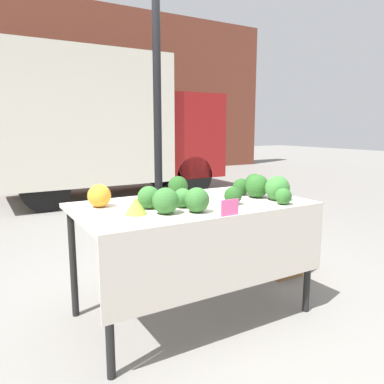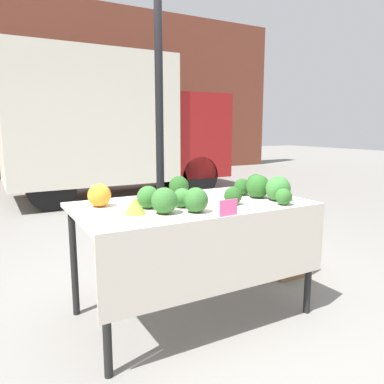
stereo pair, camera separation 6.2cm
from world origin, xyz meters
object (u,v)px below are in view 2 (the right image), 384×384
at_px(produce_crate, 288,257).
at_px(orange_cauliflower, 99,195).
at_px(price_sign, 228,208).
at_px(parked_truck, 110,125).

bearing_deg(produce_crate, orange_cauliflower, -179.00).
bearing_deg(price_sign, parked_truck, 80.10).
height_order(orange_cauliflower, price_sign, orange_cauliflower).
height_order(parked_truck, price_sign, parked_truck).
distance_m(parked_truck, orange_cauliflower, 5.13).
bearing_deg(price_sign, produce_crate, 30.29).
distance_m(orange_cauliflower, price_sign, 0.90).
height_order(parked_truck, orange_cauliflower, parked_truck).
relative_size(price_sign, produce_crate, 0.33).
relative_size(parked_truck, price_sign, 32.82).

